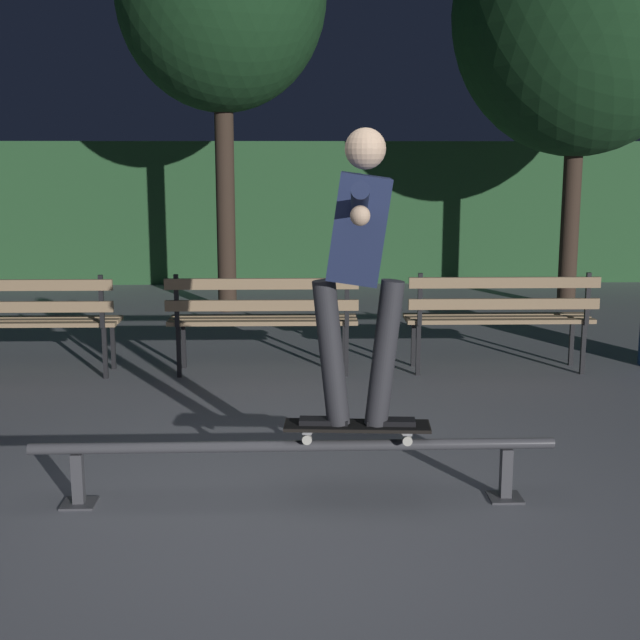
# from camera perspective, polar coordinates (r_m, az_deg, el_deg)

# --- Properties ---
(ground_plane) EXTENTS (90.00, 90.00, 0.00)m
(ground_plane) POSITION_cam_1_polar(r_m,az_deg,el_deg) (4.63, -1.69, -12.91)
(ground_plane) COLOR slate
(hedge_backdrop) EXTENTS (24.00, 1.20, 2.02)m
(hedge_backdrop) POSITION_cam_1_polar(r_m,az_deg,el_deg) (13.09, -1.98, 7.11)
(hedge_backdrop) COLOR #2D5B33
(hedge_backdrop) RESTS_ON ground
(grind_rail) EXTENTS (2.82, 0.18, 0.35)m
(grind_rail) POSITION_cam_1_polar(r_m,az_deg,el_deg) (4.76, -1.73, -8.71)
(grind_rail) COLOR #47474C
(grind_rail) RESTS_ON ground
(skateboard) EXTENTS (0.79, 0.26, 0.09)m
(skateboard) POSITION_cam_1_polar(r_m,az_deg,el_deg) (4.73, 2.43, -6.95)
(skateboard) COLOR black
(skateboard) RESTS_ON grind_rail
(skateboarder) EXTENTS (0.63, 1.41, 1.56)m
(skateboarder) POSITION_cam_1_polar(r_m,az_deg,el_deg) (4.53, 2.56, 4.38)
(skateboarder) COLOR black
(skateboarder) RESTS_ON skateboard
(park_bench_leftmost) EXTENTS (1.60, 0.43, 0.88)m
(park_bench_leftmost) POSITION_cam_1_polar(r_m,az_deg,el_deg) (7.72, -18.90, 0.36)
(park_bench_leftmost) COLOR black
(park_bench_leftmost) RESTS_ON ground
(park_bench_left_center) EXTENTS (1.60, 0.43, 0.88)m
(park_bench_left_center) POSITION_cam_1_polar(r_m,az_deg,el_deg) (7.39, -3.75, 0.49)
(park_bench_left_center) COLOR black
(park_bench_left_center) RESTS_ON ground
(park_bench_right_center) EXTENTS (1.60, 0.43, 0.88)m
(park_bench_right_center) POSITION_cam_1_polar(r_m,az_deg,el_deg) (7.60, 11.64, 0.57)
(park_bench_right_center) COLOR black
(park_bench_right_center) RESTS_ON ground
(tree_far_right) EXTENTS (2.97, 2.97, 5.07)m
(tree_far_right) POSITION_cam_1_polar(r_m,az_deg,el_deg) (11.10, 16.63, 18.56)
(tree_far_right) COLOR #3D2D23
(tree_far_right) RESTS_ON ground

